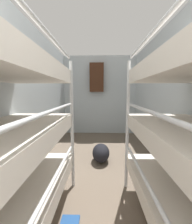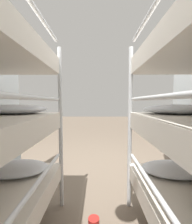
# 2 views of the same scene
# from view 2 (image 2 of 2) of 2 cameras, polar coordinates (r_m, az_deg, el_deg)

# --- Properties ---
(ground_plane) EXTENTS (20.00, 20.00, 0.00)m
(ground_plane) POSITION_cam_2_polar(r_m,az_deg,el_deg) (2.49, -0.11, -24.23)
(ground_plane) COLOR #6B5B4C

